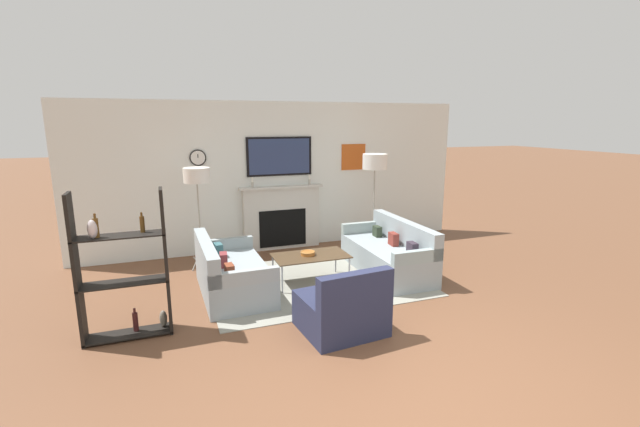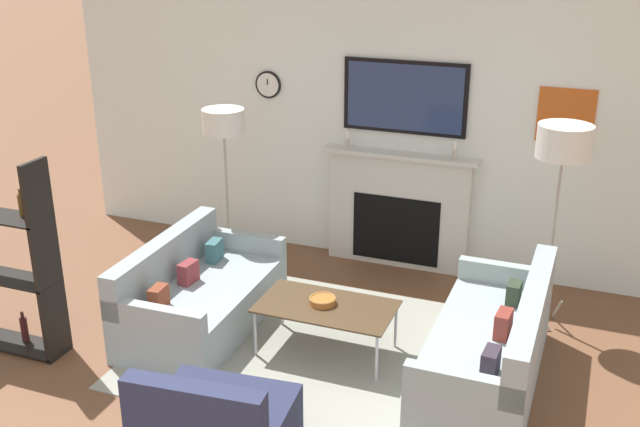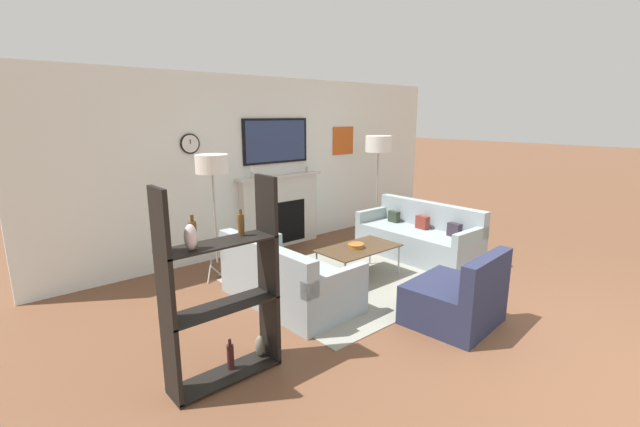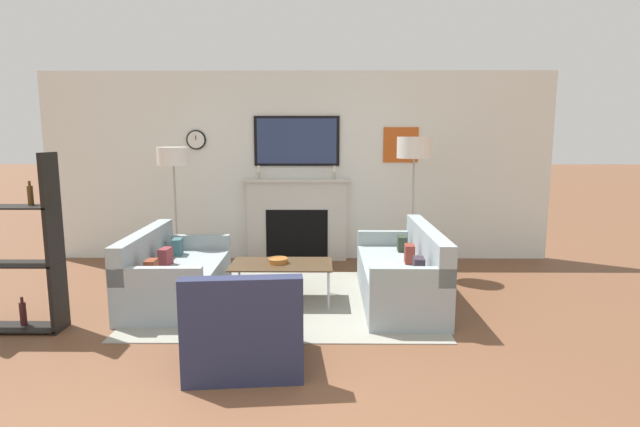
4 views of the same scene
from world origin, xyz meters
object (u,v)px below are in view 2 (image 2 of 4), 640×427
Objects in this scene: couch_left at (198,298)px; floor_lamp_left at (224,124)px; couch_right at (491,351)px; coffee_table at (326,308)px; decorative_bowl at (323,300)px; shelf_unit at (3,261)px; floor_lamp_right at (564,144)px.

couch_left is 1.70m from floor_lamp_left.
couch_left is at bearing -75.62° from floor_lamp_left.
couch_right is 1.32m from coffee_table.
floor_lamp_left is at bearing 142.13° from decorative_bowl.
floor_lamp_left reaches higher than couch_right.
couch_left is 1.16m from decorative_bowl.
coffee_table is 2.60m from shelf_unit.
floor_lamp_right is (1.64, 1.11, 1.17)m from decorative_bowl.
shelf_unit is (-2.39, -0.86, 0.31)m from decorative_bowl.
couch_left is 2.49m from couch_right.
floor_lamp_left is (-1.47, 1.13, 1.11)m from coffee_table.
coffee_table is at bearing -179.71° from couch_right.
floor_lamp_right reaches higher than shelf_unit.
coffee_table is 2.31m from floor_lamp_right.
floor_lamp_left is 2.31m from shelf_unit.
floor_lamp_right is 4.57m from shelf_unit.
coffee_table is (1.18, -0.01, 0.13)m from couch_left.
couch_right is at bearing -104.57° from floor_lamp_right.
couch_right is 3.87m from shelf_unit.
decorative_bowl is at bearing -145.91° from floor_lamp_right.
shelf_unit is at bearing -167.27° from couch_right.
decorative_bowl is 2.09m from floor_lamp_left.
shelf_unit reaches higher than coffee_table.
floor_lamp_right is at bearing 75.43° from couch_right.
floor_lamp_left is (-0.29, 1.12, 1.24)m from couch_left.
couch_right is 1.04× the size of floor_lamp_right.
shelf_unit is (-4.03, -1.97, -0.86)m from floor_lamp_right.
floor_lamp_left is 0.93× the size of floor_lamp_right.
couch_right is 1.12× the size of floor_lamp_left.
couch_right reaches higher than coffee_table.
decorative_bowl is at bearing 179.51° from couch_right.
coffee_table is at bearing -144.85° from floor_lamp_right.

